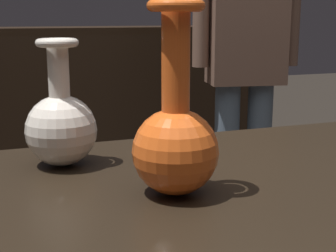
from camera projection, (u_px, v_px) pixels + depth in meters
name	position (u px, v px, depth m)	size (l,w,h in m)	color
back_display_shelf	(37.00, 116.00, 2.83)	(2.60, 0.40, 0.99)	black
vase_centerpiece	(175.00, 137.00, 0.71)	(0.13, 0.13, 0.28)	#E55B1E
vase_tall_behind	(61.00, 124.00, 0.85)	(0.12, 0.12, 0.22)	silver
visitor_near_right	(246.00, 51.00, 2.13)	(0.46, 0.24, 1.55)	slate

